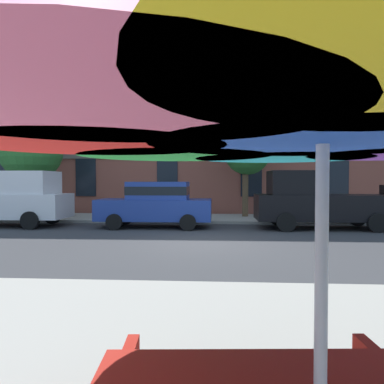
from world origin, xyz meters
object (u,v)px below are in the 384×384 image
object	(u,v)px
street_tree_left	(32,147)
street_tree_middle	(248,145)
sedan_blue	(156,203)
patio_umbrella	(323,103)
pickup_black	(318,202)
pickup_white	(9,201)

from	to	relation	value
street_tree_left	street_tree_middle	xyz separation A→B (m)	(10.21, 0.70, 0.09)
sedan_blue	patio_umbrella	bearing A→B (deg)	-77.47
street_tree_left	street_tree_middle	bearing A→B (deg)	3.91
sedan_blue	pickup_black	bearing A→B (deg)	0.00
sedan_blue	pickup_black	distance (m)	6.18
pickup_white	street_tree_middle	distance (m)	10.67
street_tree_left	street_tree_middle	distance (m)	10.24
street_tree_left	pickup_black	bearing A→B (deg)	-12.65
pickup_black	pickup_white	bearing A→B (deg)	180.00
pickup_white	sedan_blue	bearing A→B (deg)	-0.00
pickup_black	street_tree_middle	xyz separation A→B (m)	(-2.34, 3.52, 2.48)
street_tree_left	patio_umbrella	size ratio (longest dim) A/B	1.42
sedan_blue	pickup_black	size ratio (longest dim) A/B	0.86
sedan_blue	street_tree_left	xyz separation A→B (m)	(-6.38, 2.82, 2.46)
pickup_black	street_tree_left	size ratio (longest dim) A/B	1.06
pickup_white	street_tree_left	world-z (taller)	street_tree_left
pickup_black	street_tree_left	distance (m)	13.09
pickup_black	patio_umbrella	world-z (taller)	patio_umbrella
pickup_white	pickup_black	xyz separation A→B (m)	(12.11, 0.00, 0.00)
pickup_white	street_tree_middle	xyz separation A→B (m)	(9.77, 3.52, 2.48)
sedan_blue	street_tree_middle	distance (m)	5.80
sedan_blue	pickup_black	xyz separation A→B (m)	(6.17, 0.00, 0.08)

